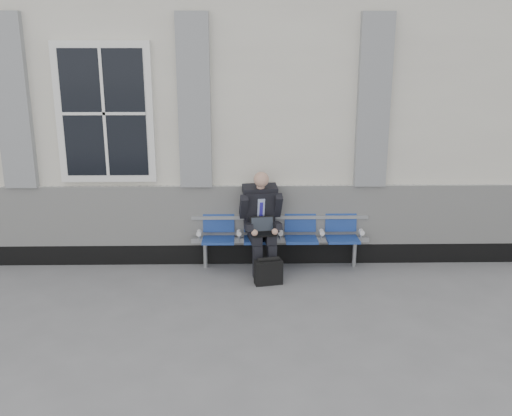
{
  "coord_description": "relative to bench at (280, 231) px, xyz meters",
  "views": [
    {
      "loc": [
        2.31,
        -6.57,
        3.17
      ],
      "look_at": [
        2.45,
        0.9,
        1.02
      ],
      "focal_mm": 40.0,
      "sensor_mm": 36.0,
      "label": 1
    }
  ],
  "objects": [
    {
      "name": "businessman",
      "position": [
        -0.28,
        -0.14,
        0.24
      ],
      "size": [
        0.63,
        0.84,
        1.46
      ],
      "color": "black",
      "rests_on": "ground"
    },
    {
      "name": "station_building",
      "position": [
        -2.83,
        2.15,
        1.67
      ],
      "size": [
        14.4,
        4.4,
        4.49
      ],
      "color": "silver",
      "rests_on": "ground"
    },
    {
      "name": "ground",
      "position": [
        -2.81,
        -1.32,
        -0.55
      ],
      "size": [
        70.0,
        70.0,
        0.0
      ],
      "primitive_type": "plane",
      "color": "slate",
      "rests_on": "ground"
    },
    {
      "name": "bench",
      "position": [
        0.0,
        0.0,
        0.0
      ],
      "size": [
        2.6,
        0.47,
        0.91
      ],
      "color": "#9EA0A3",
      "rests_on": "ground"
    },
    {
      "name": "briefcase",
      "position": [
        -0.2,
        -0.65,
        -0.37
      ],
      "size": [
        0.4,
        0.23,
        0.39
      ],
      "color": "black",
      "rests_on": "ground"
    }
  ]
}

